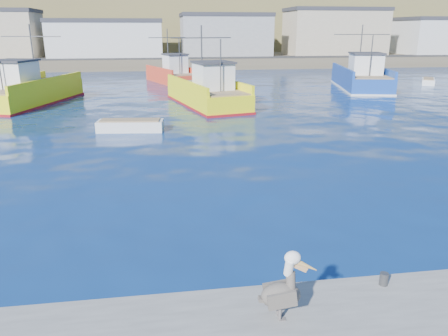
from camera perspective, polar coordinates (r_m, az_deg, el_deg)
name	(u,v)px	position (r m, az deg, el deg)	size (l,w,h in m)	color
ground	(231,245)	(13.23, 0.96, -9.97)	(260.00, 260.00, 0.00)	navy
dock_bollards	(283,288)	(10.16, 7.71, -15.24)	(36.20, 0.20, 0.30)	#4C4C4C
far_shore	(163,17)	(120.80, -8.03, 18.92)	(200.00, 81.00, 24.00)	brown
trawler_yellow_a	(28,91)	(41.04, -24.25, 9.10)	(7.31, 12.57, 6.60)	#F3F115
trawler_yellow_b	(208,93)	(36.92, -2.16, 9.76)	(6.32, 11.76, 6.50)	#F3F115
trawler_blue	(361,78)	(49.91, 17.47, 11.13)	(6.89, 12.87, 6.63)	#1A429A
boat_orange	(172,74)	(53.21, -6.77, 12.13)	(6.11, 9.45, 6.15)	red
skiff_mid	(131,126)	(28.18, -12.11, 5.32)	(4.19, 1.86, 0.88)	silver
skiff_far	(428,82)	(56.74, 25.12, 10.15)	(3.12, 3.90, 0.82)	silver
pelican	(283,290)	(9.20, 7.74, -15.49)	(1.21, 0.52, 1.49)	#595451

